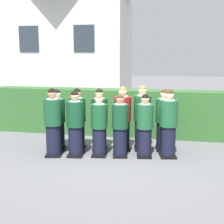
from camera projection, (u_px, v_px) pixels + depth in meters
The scene contains 15 objects.
ground_plane at pixel (110, 156), 7.65m from camera, with size 60.00×60.00×0.00m, color slate.
student_front_row_0 at pixel (53, 124), 7.57m from camera, with size 0.48×0.57×1.67m.
student_front_row_1 at pixel (75, 125), 7.55m from camera, with size 0.42×0.50×1.61m.
student_front_row_2 at pixel (99, 127), 7.55m from camera, with size 0.40×0.48×1.53m.
student_front_row_3 at pixel (120, 127), 7.52m from camera, with size 0.43×0.50×1.54m.
student_front_row_4 at pixel (145, 127), 7.49m from camera, with size 0.41×0.49×1.54m.
student_front_row_5 at pixel (168, 125), 7.47m from camera, with size 0.47×0.54×1.65m.
student_rear_row_0 at pixel (57, 121), 8.09m from camera, with size 0.46×0.52×1.59m.
student_rear_row_1 at pixel (78, 120), 8.10m from camera, with size 0.43×0.51×1.61m.
student_rear_row_2 at pixel (100, 121), 8.07m from camera, with size 0.43×0.51×1.61m.
student_in_red_blazer at pixel (123, 120), 8.07m from camera, with size 0.48×0.56×1.66m.
student_rear_row_4 at pixel (142, 119), 8.06m from camera, with size 0.47×0.54×1.69m.
student_rear_row_5 at pixel (164, 121), 8.02m from camera, with size 0.43×0.51×1.60m.
hedge at pixel (124, 112), 9.57m from camera, with size 8.42×0.70×1.41m.
school_building_main at pixel (70, 34), 14.86m from camera, with size 5.85×3.79×6.72m.
Camera 1 is at (1.52, -7.17, 2.45)m, focal length 49.77 mm.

